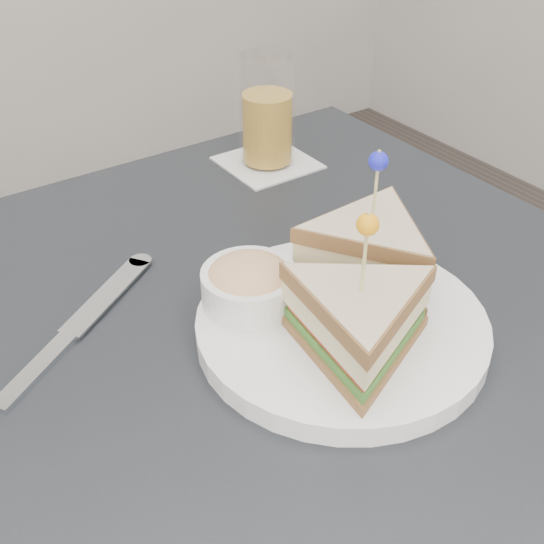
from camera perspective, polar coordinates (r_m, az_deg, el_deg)
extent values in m
cube|color=black|center=(0.67, -0.22, -5.20)|extent=(0.80, 0.80, 0.03)
cylinder|color=black|center=(1.29, 3.82, -3.83)|extent=(0.04, 0.04, 0.72)
cylinder|color=white|center=(0.65, 5.81, -4.69)|extent=(0.30, 0.30, 0.02)
cylinder|color=white|center=(0.64, 5.86, -3.96)|extent=(0.30, 0.30, 0.01)
cylinder|color=#D8CB7C|center=(0.55, 7.73, 1.04)|extent=(0.00, 0.00, 0.09)
sphere|color=#FF9C10|center=(0.53, 8.01, 3.96)|extent=(0.02, 0.02, 0.02)
cylinder|color=#D8CB7C|center=(0.64, 8.63, 6.55)|extent=(0.00, 0.00, 0.09)
sphere|color=#1B1FCB|center=(0.63, 8.90, 9.15)|extent=(0.02, 0.02, 0.02)
cylinder|color=white|center=(0.65, -1.90, -1.48)|extent=(0.10, 0.10, 0.04)
ellipsoid|color=#E0B772|center=(0.64, -1.93, -0.45)|extent=(0.09, 0.09, 0.04)
cube|color=silver|center=(0.65, -18.92, -7.54)|extent=(0.10, 0.08, 0.01)
cube|color=silver|center=(0.71, -13.65, -1.91)|extent=(0.12, 0.09, 0.00)
cylinder|color=silver|center=(0.75, -10.96, 0.92)|extent=(0.03, 0.03, 0.00)
cube|color=silver|center=(0.96, -0.38, 9.13)|extent=(0.12, 0.12, 0.00)
cylinder|color=#B98A34|center=(0.93, -0.39, 11.99)|extent=(0.07, 0.07, 0.09)
cylinder|color=white|center=(0.93, -0.40, 13.29)|extent=(0.07, 0.07, 0.15)
cube|color=white|center=(0.93, -0.17, 14.69)|extent=(0.02, 0.02, 0.02)
cube|color=white|center=(0.91, -0.82, 13.93)|extent=(0.02, 0.02, 0.02)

